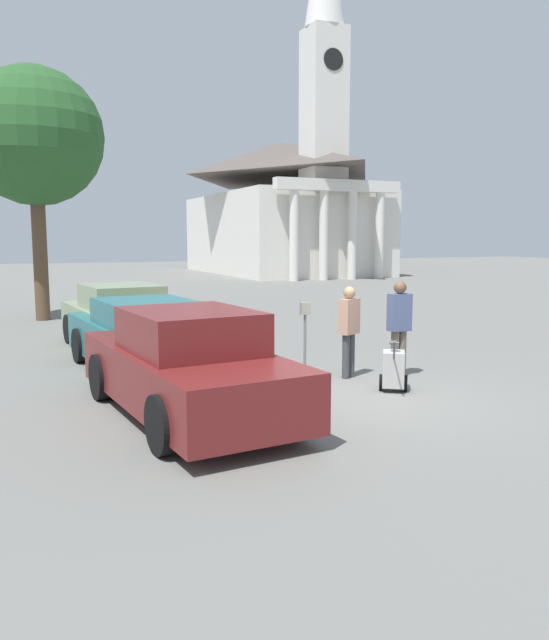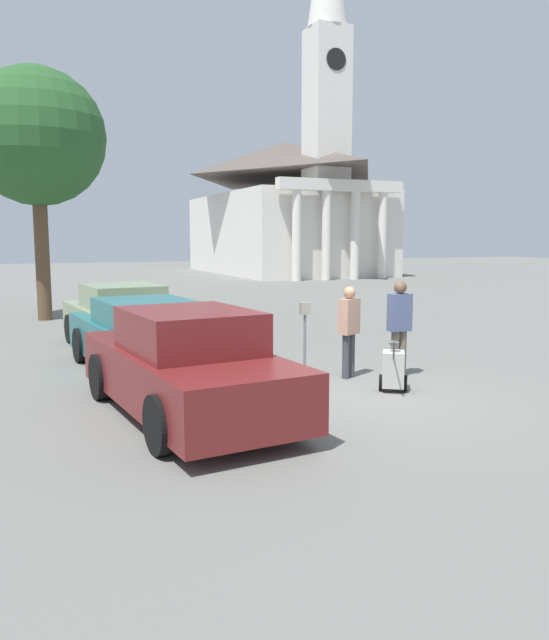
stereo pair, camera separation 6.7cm
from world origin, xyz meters
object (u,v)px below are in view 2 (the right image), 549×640
at_px(person_worker, 349,326).
at_px(person_supervisor, 399,322).
at_px(parking_meter, 305,327).
at_px(church, 287,200).
at_px(parked_car_teal, 144,338).
at_px(parked_car_sage, 121,319).
at_px(equipment_cart, 393,369).
at_px(parked_car_maroon, 186,366).

relative_size(person_worker, person_supervisor, 0.95).
height_order(person_worker, person_supervisor, person_supervisor).
height_order(parking_meter, church, church).
bearing_deg(parking_meter, person_supervisor, -6.73).
bearing_deg(parked_car_teal, parked_car_sage, 83.61).
distance_m(parked_car_teal, person_worker, 3.95).
bearing_deg(person_supervisor, equipment_cart, 54.20).
xyz_separation_m(parked_car_maroon, parked_car_sage, (-0.00, 5.96, -0.02)).
distance_m(parking_meter, equipment_cart, 1.71).
relative_size(parked_car_teal, person_supervisor, 2.88).
distance_m(parked_car_maroon, person_supervisor, 4.44).
xyz_separation_m(parked_car_teal, person_worker, (3.42, -1.96, 0.29)).
xyz_separation_m(equipment_cart, church, (12.98, 34.01, 5.01)).
bearing_deg(person_supervisor, church, -108.01).
height_order(parked_car_maroon, person_supervisor, person_supervisor).
height_order(parked_car_teal, parked_car_sage, parked_car_sage).
height_order(parked_car_maroon, parked_car_sage, parked_car_maroon).
bearing_deg(parked_car_teal, equipment_cart, -47.49).
bearing_deg(equipment_cart, parking_meter, 169.02).
relative_size(parked_car_teal, person_worker, 3.04).
height_order(parked_car_sage, person_supervisor, person_supervisor).
bearing_deg(equipment_cart, person_worker, 132.72).
bearing_deg(parked_car_teal, parking_meter, -45.84).
relative_size(equipment_cart, church, 0.04).
xyz_separation_m(parked_car_teal, parking_meter, (2.48, -2.04, 0.33)).
bearing_deg(person_worker, church, -138.91).
bearing_deg(parked_car_sage, parked_car_teal, -96.39).
relative_size(parked_car_maroon, equipment_cart, 4.98).
height_order(parked_car_sage, parking_meter, parked_car_sage).
height_order(parking_meter, equipment_cart, parking_meter).
xyz_separation_m(person_worker, church, (13.17, 32.81, 4.43)).
relative_size(parked_car_maroon, parking_meter, 3.39).
bearing_deg(person_supervisor, parked_car_maroon, 14.79).
bearing_deg(church, equipment_cart, -110.89).
xyz_separation_m(parked_car_teal, parked_car_sage, (0.00, 2.75, 0.03)).
distance_m(parked_car_maroon, parked_car_sage, 5.96).
bearing_deg(parked_car_maroon, person_worker, 13.76).
xyz_separation_m(parked_car_maroon, parked_car_teal, (-0.00, 3.21, -0.05)).
height_order(parked_car_teal, person_supervisor, person_supervisor).
bearing_deg(parking_meter, parked_car_maroon, -154.69).
bearing_deg(person_worker, parked_car_maroon, -6.88).
bearing_deg(person_supervisor, parked_car_sage, -46.89).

